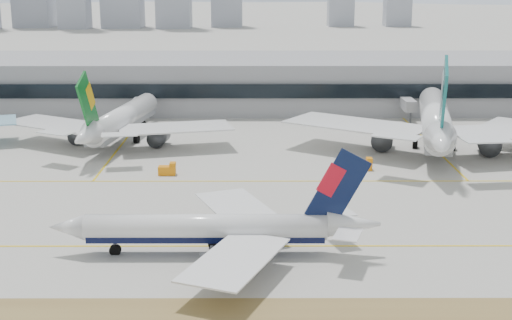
{
  "coord_description": "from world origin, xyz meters",
  "views": [
    {
      "loc": [
        -3.43,
        -106.06,
        39.85
      ],
      "look_at": [
        -3.16,
        18.0,
        7.5
      ],
      "focal_mm": 50.0,
      "sensor_mm": 36.0,
      "label": 1
    }
  ],
  "objects_px": {
    "taxiing_airliner": "(218,229)",
    "widebody_eva": "(120,121)",
    "terminal": "(265,82)",
    "widebody_cathay": "(436,122)"
  },
  "relations": [
    {
      "from": "taxiing_airliner",
      "to": "widebody_eva",
      "type": "bearing_deg",
      "value": -69.09
    },
    {
      "from": "widebody_eva",
      "to": "terminal",
      "type": "xyz_separation_m",
      "value": [
        35.92,
        51.67,
        2.0
      ]
    },
    {
      "from": "widebody_eva",
      "to": "widebody_cathay",
      "type": "bearing_deg",
      "value": -87.1
    },
    {
      "from": "widebody_eva",
      "to": "widebody_cathay",
      "type": "relative_size",
      "value": 0.83
    },
    {
      "from": "taxiing_airliner",
      "to": "widebody_cathay",
      "type": "height_order",
      "value": "widebody_cathay"
    },
    {
      "from": "widebody_eva",
      "to": "terminal",
      "type": "distance_m",
      "value": 62.96
    },
    {
      "from": "terminal",
      "to": "taxiing_airliner",
      "type": "bearing_deg",
      "value": -94.06
    },
    {
      "from": "taxiing_airliner",
      "to": "terminal",
      "type": "distance_m",
      "value": 123.43
    },
    {
      "from": "taxiing_airliner",
      "to": "widebody_eva",
      "type": "relative_size",
      "value": 0.84
    },
    {
      "from": "taxiing_airliner",
      "to": "terminal",
      "type": "bearing_deg",
      "value": -93.99
    }
  ]
}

